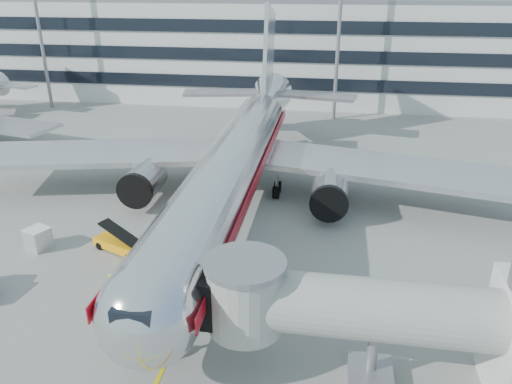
# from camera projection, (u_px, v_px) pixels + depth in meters

# --- Properties ---
(ground) EXTENTS (180.00, 180.00, 0.00)m
(ground) POSITION_uv_depth(u_px,v_px,m) (206.00, 274.00, 33.87)
(ground) COLOR gray
(ground) RESTS_ON ground
(lead_in_line) EXTENTS (0.25, 70.00, 0.01)m
(lead_in_line) POSITION_uv_depth(u_px,v_px,m) (234.00, 211.00, 42.93)
(lead_in_line) COLOR yellow
(lead_in_line) RESTS_ON ground
(main_jet) EXTENTS (50.95, 48.70, 16.06)m
(main_jet) POSITION_uv_depth(u_px,v_px,m) (237.00, 158.00, 42.80)
(main_jet) COLOR silver
(main_jet) RESTS_ON ground
(jet_bridge) EXTENTS (17.80, 4.50, 7.00)m
(jet_bridge) POSITION_uv_depth(u_px,v_px,m) (413.00, 319.00, 23.34)
(jet_bridge) COLOR silver
(jet_bridge) RESTS_ON ground
(terminal) EXTENTS (150.00, 24.25, 15.60)m
(terminal) POSITION_uv_depth(u_px,v_px,m) (289.00, 46.00, 83.27)
(terminal) COLOR silver
(terminal) RESTS_ON ground
(light_mast_west) EXTENTS (2.40, 1.20, 25.45)m
(light_mast_west) POSITION_uv_depth(u_px,v_px,m) (35.00, 5.00, 70.99)
(light_mast_west) COLOR gray
(light_mast_west) RESTS_ON ground
(light_mast_centre) EXTENTS (2.40, 1.20, 25.45)m
(light_mast_centre) POSITION_uv_depth(u_px,v_px,m) (340.00, 7.00, 64.87)
(light_mast_centre) COLOR gray
(light_mast_centre) RESTS_ON ground
(belt_loader) EXTENTS (4.40, 2.99, 2.08)m
(belt_loader) POSITION_uv_depth(u_px,v_px,m) (120.00, 244.00, 36.54)
(belt_loader) COLOR #FFA60A
(belt_loader) RESTS_ON ground
(cargo_container_right) EXTENTS (1.97, 1.97, 1.60)m
(cargo_container_right) POSITION_uv_depth(u_px,v_px,m) (38.00, 238.00, 36.85)
(cargo_container_right) COLOR silver
(cargo_container_right) RESTS_ON ground
(ramp_worker) EXTENTS (0.84, 0.79, 1.92)m
(ramp_worker) POSITION_uv_depth(u_px,v_px,m) (113.00, 288.00, 30.73)
(ramp_worker) COLOR #87FF1A
(ramp_worker) RESTS_ON ground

